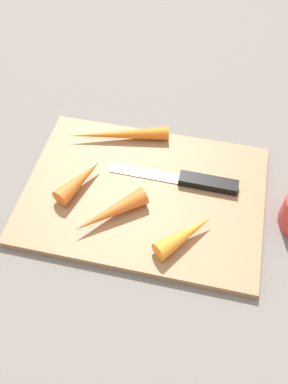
{
  "coord_description": "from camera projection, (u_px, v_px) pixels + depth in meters",
  "views": [
    {
      "loc": [
        0.08,
        -0.37,
        0.52
      ],
      "look_at": [
        0.0,
        0.0,
        0.01
      ],
      "focal_mm": 39.43,
      "sensor_mm": 36.0,
      "label": 1
    }
  ],
  "objects": [
    {
      "name": "ground_plane",
      "position": [
        144.0,
        197.0,
        0.65
      ],
      "size": [
        1.4,
        1.4,
        0.0
      ],
      "primitive_type": "plane",
      "color": "slate"
    },
    {
      "name": "carrot_longest",
      "position": [
        119.0,
        135.0,
        0.69
      ],
      "size": [
        0.16,
        0.06,
        0.02
      ],
      "primitive_type": "cone",
      "rotation": [
        0.0,
        1.57,
        3.4
      ],
      "color": "orange",
      "rests_on": "cutting_board"
    },
    {
      "name": "carrot_short",
      "position": [
        185.0,
        235.0,
        0.58
      ],
      "size": [
        0.08,
        0.09,
        0.03
      ],
      "primitive_type": "cone",
      "rotation": [
        0.0,
        1.57,
        0.84
      ],
      "color": "orange",
      "rests_on": "cutting_board"
    },
    {
      "name": "cutting_board",
      "position": [
        144.0,
        194.0,
        0.64
      ],
      "size": [
        0.36,
        0.26,
        0.01
      ],
      "primitive_type": "cube",
      "color": "#99704C",
      "rests_on": "ground_plane"
    },
    {
      "name": "carrot_long",
      "position": [
        110.0,
        213.0,
        0.6
      ],
      "size": [
        0.1,
        0.1,
        0.03
      ],
      "primitive_type": "cone",
      "rotation": [
        0.0,
        1.57,
        3.91
      ],
      "color": "orange",
      "rests_on": "cutting_board"
    },
    {
      "name": "knife",
      "position": [
        200.0,
        182.0,
        0.64
      ],
      "size": [
        0.2,
        0.02,
        0.01
      ],
      "rotation": [
        0.0,
        0.0,
        3.13
      ],
      "color": "#B7B7BC",
      "rests_on": "cutting_board"
    },
    {
      "name": "carrot_shortest",
      "position": [
        80.0,
        180.0,
        0.63
      ],
      "size": [
        0.06,
        0.09,
        0.03
      ],
      "primitive_type": "cone",
      "rotation": [
        0.0,
        1.57,
        1.14
      ],
      "color": "orange",
      "rests_on": "cutting_board"
    }
  ]
}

